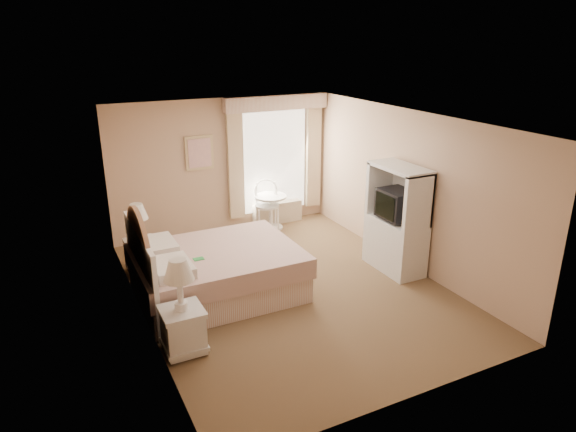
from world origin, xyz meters
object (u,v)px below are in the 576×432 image
bed (210,271)px  nightstand_near (182,318)px  round_table (271,206)px  cafe_chair (267,201)px  armoire (396,228)px  nightstand_far (140,247)px

bed → nightstand_near: bed is taller
round_table → cafe_chair: (-0.08, 0.00, 0.12)m
cafe_chair → round_table: bearing=16.3°
nightstand_near → armoire: bearing=11.4°
nightstand_near → armoire: size_ratio=0.69×
nightstand_far → bed: bearing=-59.5°
bed → nightstand_far: bearing=120.5°
cafe_chair → armoire: armoire is taller
round_table → cafe_chair: cafe_chair is taller
bed → armoire: armoire is taller
nightstand_far → armoire: armoire is taller
nightstand_near → round_table: 4.22m
round_table → nightstand_far: bearing=-161.9°
bed → cafe_chair: bed is taller
nightstand_far → armoire: (3.65, -1.69, 0.28)m
bed → round_table: bed is taller
nightstand_near → round_table: bearing=51.2°
bed → armoire: bearing=-8.8°
nightstand_near → nightstand_far: bearing=90.0°
cafe_chair → nightstand_near: bearing=-111.4°
round_table → cafe_chair: size_ratio=0.68×
cafe_chair → bed: bearing=-114.6°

